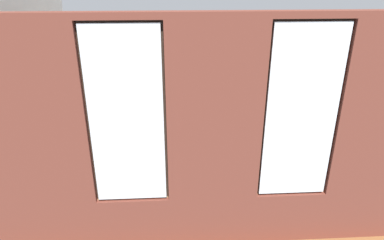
{
  "coord_description": "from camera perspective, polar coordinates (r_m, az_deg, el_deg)",
  "views": [
    {
      "loc": [
        0.49,
        6.16,
        3.39
      ],
      "look_at": [
        0.14,
        0.4,
        0.91
      ],
      "focal_mm": 32.0,
      "sensor_mm": 36.0,
      "label": 1
    }
  ],
  "objects": [
    {
      "name": "ground_plane",
      "position": [
        7.07,
        0.95,
        -5.88
      ],
      "size": [
        6.69,
        5.73,
        0.1
      ],
      "primitive_type": "cube",
      "color": "brown"
    },
    {
      "name": "brick_wall_with_windows",
      "position": [
        4.18,
        3.67,
        -4.33
      ],
      "size": [
        6.09,
        0.3,
        3.03
      ],
      "color": "brown",
      "rests_on": "ground_plane"
    },
    {
      "name": "white_wall_right",
      "position": [
        6.73,
        -25.24,
        4.82
      ],
      "size": [
        0.1,
        4.73,
        3.03
      ],
      "primitive_type": "cube",
      "color": "silver",
      "rests_on": "ground_plane"
    },
    {
      "name": "couch_by_window",
      "position": [
        5.31,
        -6.69,
        -12.15
      ],
      "size": [
        1.94,
        0.87,
        0.8
      ],
      "color": "black",
      "rests_on": "ground_plane"
    },
    {
      "name": "couch_left",
      "position": [
        7.58,
        18.85,
        -1.94
      ],
      "size": [
        0.96,
        2.11,
        0.8
      ],
      "rotation": [
        0.0,
        0.0,
        1.53
      ],
      "color": "black",
      "rests_on": "ground_plane"
    },
    {
      "name": "coffee_table",
      "position": [
        6.75,
        -2.93,
        -3.49
      ],
      "size": [
        1.27,
        0.72,
        0.41
      ],
      "color": "tan",
      "rests_on": "ground_plane"
    },
    {
      "name": "cup_ceramic",
      "position": [
        6.61,
        -2.11,
        -3.12
      ],
      "size": [
        0.08,
        0.08,
        0.09
      ],
      "primitive_type": "cylinder",
      "color": "#4C4C51",
      "rests_on": "coffee_table"
    },
    {
      "name": "candle_jar",
      "position": [
        6.79,
        -4.3,
        -2.37
      ],
      "size": [
        0.08,
        0.08,
        0.11
      ],
      "primitive_type": "cylinder",
      "color": "#B7333D",
      "rests_on": "coffee_table"
    },
    {
      "name": "table_plant_small",
      "position": [
        6.68,
        -2.96,
        -2.18
      ],
      "size": [
        0.14,
        0.14,
        0.22
      ],
      "color": "gray",
      "rests_on": "coffee_table"
    },
    {
      "name": "remote_gray",
      "position": [
        6.64,
        -6.22,
        -3.48
      ],
      "size": [
        0.17,
        0.12,
        0.02
      ],
      "primitive_type": "cube",
      "rotation": [
        0.0,
        0.0,
        2.01
      ],
      "color": "#59595B",
      "rests_on": "coffee_table"
    },
    {
      "name": "remote_silver",
      "position": [
        6.85,
        -0.04,
        -2.46
      ],
      "size": [
        0.08,
        0.18,
        0.02
      ],
      "primitive_type": "cube",
      "rotation": [
        0.0,
        0.0,
        2.94
      ],
      "color": "#B2B2B7",
      "rests_on": "coffee_table"
    },
    {
      "name": "media_console",
      "position": [
        7.48,
        -20.28,
        -3.31
      ],
      "size": [
        0.98,
        0.42,
        0.47
      ],
      "primitive_type": "cube",
      "color": "black",
      "rests_on": "ground_plane"
    },
    {
      "name": "tv_flatscreen",
      "position": [
        7.26,
        -20.9,
        0.8
      ],
      "size": [
        1.04,
        0.2,
        0.69
      ],
      "color": "black",
      "rests_on": "media_console"
    },
    {
      "name": "papasan_chair",
      "position": [
        8.37,
        -7.17,
        2.52
      ],
      "size": [
        1.19,
        1.19,
        0.73
      ],
      "color": "olive",
      "rests_on": "ground_plane"
    },
    {
      "name": "potted_plant_foreground_right",
      "position": [
        8.64,
        -16.11,
        3.9
      ],
      "size": [
        0.84,
        1.04,
        1.21
      ],
      "color": "beige",
      "rests_on": "ground_plane"
    },
    {
      "name": "potted_plant_beside_window_right",
      "position": [
        5.4,
        -21.35,
        -11.24
      ],
      "size": [
        0.54,
        0.54,
        0.71
      ],
      "color": "#9E5638",
      "rests_on": "ground_plane"
    },
    {
      "name": "potted_plant_corner_far_left",
      "position": [
        5.92,
        27.74,
        -8.9
      ],
      "size": [
        0.39,
        0.39,
        0.79
      ],
      "color": "gray",
      "rests_on": "ground_plane"
    },
    {
      "name": "potted_plant_near_tv",
      "position": [
        6.34,
        -18.33,
        -3.81
      ],
      "size": [
        0.87,
        0.96,
        1.15
      ],
      "color": "#9E5638",
      "rests_on": "ground_plane"
    },
    {
      "name": "potted_plant_corner_near_left",
      "position": [
        8.97,
        16.13,
        4.83
      ],
      "size": [
        0.77,
        0.77,
        1.21
      ],
      "color": "#9E5638",
      "rests_on": "ground_plane"
    },
    {
      "name": "potted_plant_mid_room_small",
      "position": [
        7.78,
        8.44,
        0.36
      ],
      "size": [
        0.36,
        0.36,
        0.59
      ],
      "color": "#9E5638",
      "rests_on": "ground_plane"
    },
    {
      "name": "potted_plant_by_left_couch",
      "position": [
        8.72,
        12.98,
        2.4
      ],
      "size": [
        0.31,
        0.31,
        0.53
      ],
      "color": "#9E5638",
      "rests_on": "ground_plane"
    }
  ]
}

